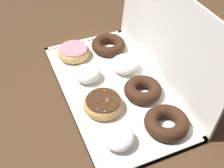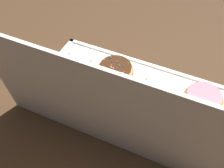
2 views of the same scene
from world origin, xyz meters
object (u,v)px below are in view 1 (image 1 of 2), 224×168
donut_box (113,89)px  powdered_filled_donut_1 (87,74)px  chocolate_cake_ring_donut_6 (143,90)px  powdered_filled_donut_3 (118,138)px  pink_frosted_donut_0 (74,52)px  chocolate_cake_ring_donut_7 (167,123)px  powdered_filled_donut_5 (125,64)px  chocolate_cake_ring_donut_4 (108,45)px  sprinkle_donut_2 (103,104)px

donut_box → powdered_filled_donut_1: (-0.07, -0.06, 0.03)m
chocolate_cake_ring_donut_6 → powdered_filled_donut_3: bearing=-46.0°
pink_frosted_donut_0 → powdered_filled_donut_1: size_ratio=1.34×
donut_box → pink_frosted_donut_0: 0.21m
chocolate_cake_ring_donut_6 → chocolate_cake_ring_donut_7: (0.14, 0.00, -0.00)m
donut_box → powdered_filled_donut_5: (-0.06, 0.07, 0.03)m
chocolate_cake_ring_donut_4 → chocolate_cake_ring_donut_7: chocolate_cake_ring_donut_7 is taller
donut_box → sprinkle_donut_2: bearing=-41.4°
donut_box → sprinkle_donut_2: (0.07, -0.06, 0.02)m
powdered_filled_donut_1 → sprinkle_donut_2: 0.14m
powdered_filled_donut_5 → chocolate_cake_ring_donut_6: bearing=0.2°
chocolate_cake_ring_donut_4 → powdered_filled_donut_1: bearing=-44.8°
chocolate_cake_ring_donut_7 → pink_frosted_donut_0: bearing=-161.4°
powdered_filled_donut_5 → sprinkle_donut_2: bearing=-44.1°
pink_frosted_donut_0 → chocolate_cake_ring_donut_6: chocolate_cake_ring_donut_6 is taller
chocolate_cake_ring_donut_4 → powdered_filled_donut_5: bearing=2.6°
pink_frosted_donut_0 → powdered_filled_donut_1: 0.13m
sprinkle_donut_2 → chocolate_cake_ring_donut_7: bearing=45.3°
powdered_filled_donut_3 → chocolate_cake_ring_donut_7: powdered_filled_donut_3 is taller
pink_frosted_donut_0 → powdered_filled_donut_5: 0.19m
powdered_filled_donut_1 → chocolate_cake_ring_donut_4: (-0.12, 0.12, -0.01)m
donut_box → powdered_filled_donut_1: bearing=-138.5°
chocolate_cake_ring_donut_6 → chocolate_cake_ring_donut_4: bearing=-178.6°
sprinkle_donut_2 → powdered_filled_donut_5: size_ratio=1.23×
sprinkle_donut_2 → powdered_filled_donut_5: (-0.13, 0.13, 0.00)m
sprinkle_donut_2 → chocolate_cake_ring_donut_4: 0.29m
chocolate_cake_ring_donut_4 → chocolate_cake_ring_donut_6: chocolate_cake_ring_donut_6 is taller
sprinkle_donut_2 → chocolate_cake_ring_donut_6: size_ratio=1.00×
sprinkle_donut_2 → powdered_filled_donut_3: 0.12m
sprinkle_donut_2 → powdered_filled_donut_5: bearing=135.9°
pink_frosted_donut_0 → powdered_filled_donut_1: powdered_filled_donut_1 is taller
sprinkle_donut_2 → chocolate_cake_ring_donut_7: sprinkle_donut_2 is taller
sprinkle_donut_2 → chocolate_cake_ring_donut_7: size_ratio=0.93×
powdered_filled_donut_1 → powdered_filled_donut_3: 0.26m
chocolate_cake_ring_donut_4 → powdered_filled_donut_5: 0.13m
chocolate_cake_ring_donut_4 → chocolate_cake_ring_donut_7: (0.39, 0.01, 0.00)m
powdered_filled_donut_3 → chocolate_cake_ring_donut_7: bearing=88.5°
donut_box → chocolate_cake_ring_donut_7: chocolate_cake_ring_donut_7 is taller
powdered_filled_donut_3 → powdered_filled_donut_5: bearing=152.0°
sprinkle_donut_2 → chocolate_cake_ring_donut_4: size_ratio=0.94×
pink_frosted_donut_0 → sprinkle_donut_2: (0.26, 0.00, 0.00)m
powdered_filled_donut_1 → chocolate_cake_ring_donut_4: bearing=135.2°
powdered_filled_donut_1 → powdered_filled_donut_3: (0.26, -0.01, -0.00)m
sprinkle_donut_2 → chocolate_cake_ring_donut_6: bearing=93.5°
pink_frosted_donut_0 → donut_box: bearing=17.9°
pink_frosted_donut_0 → chocolate_cake_ring_donut_7: (0.39, 0.13, -0.00)m
pink_frosted_donut_0 → chocolate_cake_ring_donut_4: pink_frosted_donut_0 is taller
powdered_filled_donut_3 → chocolate_cake_ring_donut_7: 0.14m
sprinkle_donut_2 → chocolate_cake_ring_donut_4: (-0.26, 0.12, -0.00)m
sprinkle_donut_2 → chocolate_cake_ring_donut_6: sprinkle_donut_2 is taller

